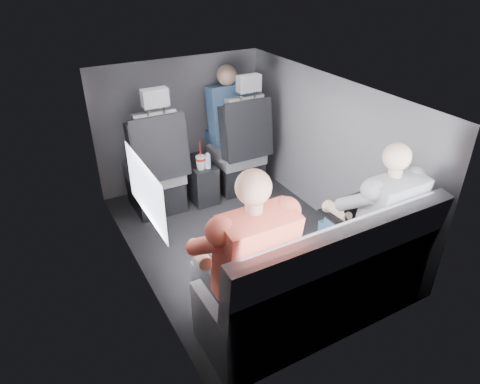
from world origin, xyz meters
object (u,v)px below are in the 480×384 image
front_seat_right (239,155)px  passenger_rear_right (372,217)px  laptop_white (239,249)px  passenger_front_right (228,115)px  front_seat_left (157,174)px  passenger_rear_left (243,260)px  laptop_black (353,210)px  rear_bench (319,285)px  soda_cup (201,162)px  water_bottle (208,161)px  center_console (199,180)px

front_seat_right → passenger_rear_right: size_ratio=1.03×
laptop_white → passenger_front_right: size_ratio=0.40×
front_seat_left → passenger_rear_left: passenger_rear_left is taller
passenger_front_right → front_seat_left: bearing=-164.0°
front_seat_left → front_seat_right: 0.90m
laptop_black → passenger_rear_right: bearing=-66.1°
passenger_rear_left → rear_bench: bearing=-10.1°
passenger_rear_left → soda_cup: bearing=73.9°
water_bottle → passenger_rear_left: 1.79m
laptop_white → passenger_rear_left: (-0.05, -0.14, 0.03)m
rear_bench → passenger_front_right: 2.25m
front_seat_right → center_console: (-0.45, 0.04, -0.20)m
center_console → passenger_rear_right: bearing=-74.5°
water_bottle → laptop_black: size_ratio=0.45×
laptop_white → passenger_rear_right: (0.99, -0.14, 0.00)m
rear_bench → passenger_rear_right: (0.51, 0.10, 0.32)m
passenger_front_right → soda_cup: bearing=-143.1°
rear_bench → passenger_rear_left: 0.64m
rear_bench → laptop_white: size_ratio=4.71×
passenger_rear_right → front_seat_left: bearing=118.0°
front_seat_right → rear_bench: 1.96m
passenger_rear_left → front_seat_left: bearing=87.6°
passenger_rear_left → laptop_white: bearing=71.0°
front_seat_left → passenger_rear_right: size_ratio=1.03×
front_seat_right → laptop_white: (-0.93, -1.67, 0.23)m
soda_cup → passenger_rear_left: passenger_rear_left is taller
soda_cup → water_bottle: bearing=-10.3°
front_seat_left → laptop_black: bearing=-61.7°
soda_cup → passenger_rear_left: 1.78m
center_console → passenger_rear_left: passenger_rear_left is taller
front_seat_right → passenger_rear_right: bearing=-88.1°
passenger_rear_right → rear_bench: bearing=-169.4°
front_seat_left → passenger_rear_right: (0.96, -1.81, 0.23)m
front_seat_right → center_console: bearing=174.9°
front_seat_left → passenger_rear_right: bearing=-62.0°
center_console → laptop_white: laptop_white is taller
center_console → passenger_rear_right: (0.51, -1.85, 0.43)m
front_seat_left → rear_bench: size_ratio=0.79×
front_seat_left → laptop_black: front_seat_left is taller
water_bottle → passenger_front_right: passenger_front_right is taller
laptop_white → passenger_rear_right: passenger_rear_right is taller
water_bottle → laptop_white: laptop_white is taller
front_seat_right → passenger_front_right: size_ratio=1.51×
front_seat_left → passenger_rear_left: (-0.08, -1.81, 0.26)m
water_bottle → passenger_front_right: 0.63m
rear_bench → passenger_front_right: (0.45, 2.16, 0.45)m
water_bottle → passenger_rear_right: bearing=-74.2°
rear_bench → passenger_rear_left: bearing=169.9°
rear_bench → water_bottle: (0.03, 1.78, 0.17)m
laptop_black → passenger_front_right: passenger_front_right is taller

